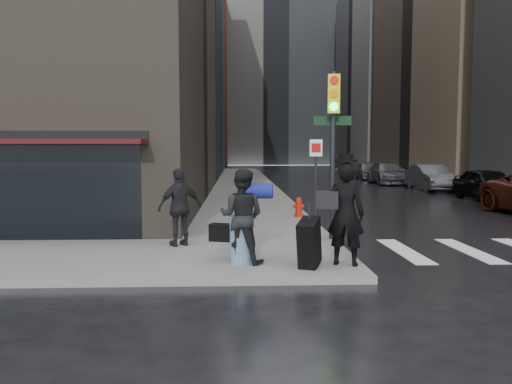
% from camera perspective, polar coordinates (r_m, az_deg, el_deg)
% --- Properties ---
extents(ground, '(140.00, 140.00, 0.00)m').
position_cam_1_polar(ground, '(11.10, 0.73, -7.91)').
color(ground, black).
rests_on(ground, ground).
extents(sidewalk_left, '(4.00, 50.00, 0.15)m').
position_cam_1_polar(sidewalk_left, '(37.89, -1.39, 1.21)').
color(sidewalk_left, slate).
rests_on(sidewalk_left, ground).
extents(sidewalk_right, '(3.00, 50.00, 0.15)m').
position_cam_1_polar(sidewalk_right, '(40.41, 18.12, 1.19)').
color(sidewalk_right, slate).
rests_on(sidewalk_right, ground).
extents(bldg_left_far, '(22.00, 20.00, 26.00)m').
position_cam_1_polar(bldg_left_far, '(74.62, -12.13, 12.82)').
color(bldg_left_far, brown).
rests_on(bldg_left_far, ground).
extents(bldg_right_far, '(22.00, 20.00, 25.00)m').
position_cam_1_polar(bldg_right_far, '(74.45, 19.13, 12.29)').
color(bldg_right_far, slate).
rests_on(bldg_right_far, ground).
extents(bldg_distant, '(40.00, 12.00, 32.00)m').
position_cam_1_polar(bldg_distant, '(90.08, 2.01, 13.44)').
color(bldg_distant, slate).
rests_on(bldg_distant, ground).
extents(man_overcoat, '(1.50, 1.02, 2.26)m').
position_cam_1_polar(man_overcoat, '(10.01, 9.36, -2.96)').
color(man_overcoat, black).
rests_on(man_overcoat, ground).
extents(man_jeans, '(1.34, 1.03, 1.92)m').
position_cam_1_polar(man_jeans, '(10.12, -1.66, -2.76)').
color(man_jeans, black).
rests_on(man_jeans, ground).
extents(man_greycoat, '(1.18, 0.93, 1.87)m').
position_cam_1_polar(man_greycoat, '(12.06, -8.66, -1.73)').
color(man_greycoat, black).
rests_on(man_greycoat, ground).
extents(traffic_light, '(1.06, 0.54, 4.28)m').
position_cam_1_polar(traffic_light, '(12.86, 8.63, 6.82)').
color(traffic_light, black).
rests_on(traffic_light, ground).
extents(fire_hydrant, '(0.39, 0.30, 0.67)m').
position_cam_1_polar(fire_hydrant, '(17.28, 4.90, -1.84)').
color(fire_hydrant, '#B91A0B').
rests_on(fire_hydrant, ground).
extents(parked_car_1, '(1.93, 4.69, 1.59)m').
position_cam_1_polar(parked_car_1, '(26.55, 24.94, 0.79)').
color(parked_car_1, black).
rests_on(parked_car_1, ground).
extents(parked_car_2, '(1.74, 4.79, 1.57)m').
position_cam_1_polar(parked_car_2, '(31.94, 19.31, 1.55)').
color(parked_car_2, '#3F4045').
rests_on(parked_car_2, ground).
extents(parked_car_3, '(2.36, 5.41, 1.55)m').
position_cam_1_polar(parked_car_3, '(37.44, 14.82, 2.08)').
color(parked_car_3, '#47474C').
rests_on(parked_car_3, ground).
extents(parked_car_4, '(2.06, 4.42, 1.46)m').
position_cam_1_polar(parked_car_4, '(43.33, 12.62, 2.41)').
color(parked_car_4, '#515156').
rests_on(parked_car_4, ground).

